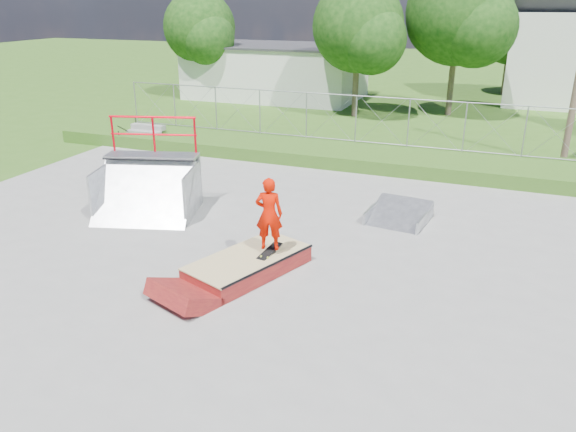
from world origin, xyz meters
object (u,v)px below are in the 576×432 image
quarter_pipe (144,171)px  skater (269,217)px  grind_box (248,265)px  flat_bank_ramp (399,214)px

quarter_pipe → skater: (4.49, -1.86, -0.02)m
grind_box → quarter_pipe: quarter_pipe is taller
grind_box → skater: 1.18m
grind_box → flat_bank_ramp: (2.51, 4.26, 0.02)m
skater → quarter_pipe: bearing=-36.6°
quarter_pipe → flat_bank_ramp: 7.03m
quarter_pipe → flat_bank_ramp: quarter_pipe is taller
quarter_pipe → skater: bearing=-38.8°
grind_box → flat_bank_ramp: size_ratio=1.93×
quarter_pipe → grind_box: bearing=-44.3°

